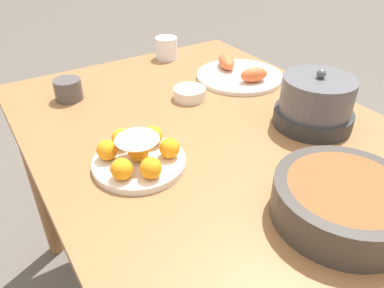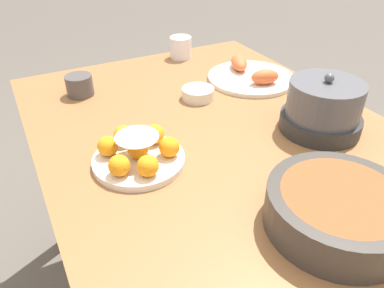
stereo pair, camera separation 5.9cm
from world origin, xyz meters
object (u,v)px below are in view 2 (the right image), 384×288
at_px(cake_plate, 138,153).
at_px(warming_pot, 324,108).
at_px(seafood_platter, 251,75).
at_px(serving_bowl, 339,209).
at_px(dining_table, 240,184).
at_px(sauce_bowl, 198,93).
at_px(cup_far, 181,47).
at_px(cup_near, 80,85).

bearing_deg(cake_plate, warming_pot, 79.93).
bearing_deg(seafood_platter, serving_bowl, -21.90).
relative_size(dining_table, seafood_platter, 5.02).
relative_size(seafood_platter, warming_pot, 1.39).
xyz_separation_m(sauce_bowl, cup_far, (-0.34, 0.11, 0.02)).
bearing_deg(sauce_bowl, cup_near, -121.88).
xyz_separation_m(dining_table, sauce_bowl, (-0.31, 0.05, 0.11)).
bearing_deg(sauce_bowl, warming_pot, 31.92).
relative_size(sauce_bowl, warming_pot, 0.47).
relative_size(cake_plate, serving_bowl, 0.80).
height_order(dining_table, warming_pot, warming_pot).
bearing_deg(warming_pot, sauce_bowl, -148.08).
xyz_separation_m(cake_plate, cup_far, (-0.57, 0.39, 0.01)).
bearing_deg(seafood_platter, dining_table, -37.51).
xyz_separation_m(sauce_bowl, seafood_platter, (-0.04, 0.23, -0.00)).
height_order(serving_bowl, seafood_platter, serving_bowl).
relative_size(cup_far, warming_pot, 0.39).
xyz_separation_m(sauce_bowl, cup_near, (-0.19, -0.31, 0.01)).
height_order(dining_table, cake_plate, cake_plate).
bearing_deg(cup_far, dining_table, -13.44).
height_order(seafood_platter, warming_pot, warming_pot).
bearing_deg(sauce_bowl, seafood_platter, 100.65).
height_order(cake_plate, serving_bowl, cake_plate).
bearing_deg(cake_plate, cup_near, -175.90).
bearing_deg(cup_near, sauce_bowl, 58.12).
bearing_deg(cup_far, serving_bowl, -8.45).
xyz_separation_m(dining_table, cup_near, (-0.50, -0.27, 0.13)).
bearing_deg(dining_table, cup_near, -152.23).
bearing_deg(warming_pot, seafood_platter, 175.21).
height_order(cake_plate, seafood_platter, cake_plate).
relative_size(serving_bowl, warming_pot, 1.28).
relative_size(cup_near, cup_far, 1.01).
xyz_separation_m(cake_plate, sauce_bowl, (-0.23, 0.28, -0.01)).
relative_size(cup_near, warming_pot, 0.39).
relative_size(serving_bowl, cup_far, 3.28).
xyz_separation_m(cake_plate, cup_near, (-0.42, -0.03, 0.00)).
xyz_separation_m(serving_bowl, sauce_bowl, (-0.59, 0.03, -0.02)).
distance_m(seafood_platter, warming_pot, 0.36).
bearing_deg(cup_far, sauce_bowl, -17.91).
distance_m(cake_plate, cup_near, 0.42).
bearing_deg(cup_far, cup_near, -70.76).
distance_m(dining_table, warming_pot, 0.29).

